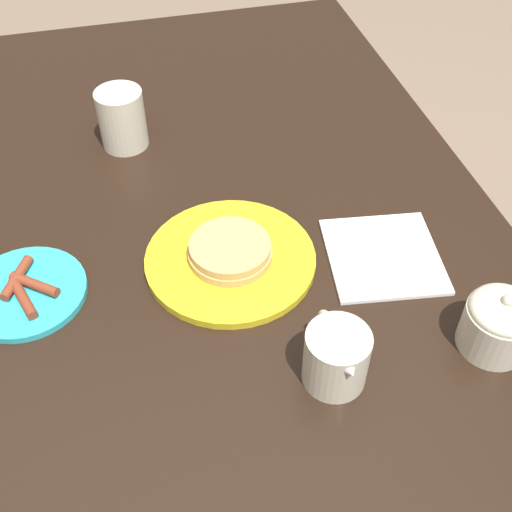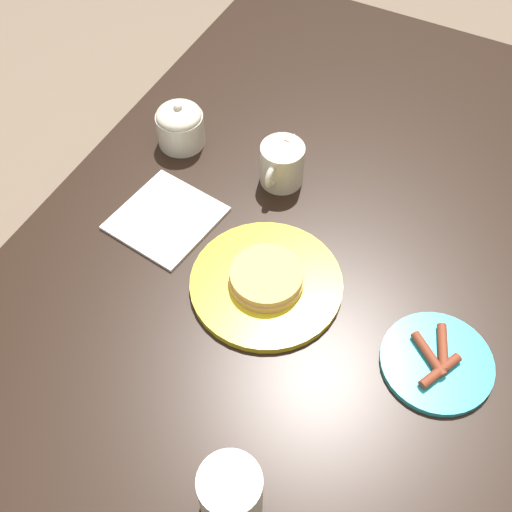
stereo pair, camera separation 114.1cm
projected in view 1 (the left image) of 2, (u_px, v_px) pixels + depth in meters
The scene contains 8 objects.
ground_plane at pixel (218, 501), 1.42m from camera, with size 8.00×8.00×0.00m, color #7A6651.
dining_table at pixel (199, 322), 0.96m from camera, with size 1.57×0.95×0.74m.
pancake_plate at pixel (230, 257), 0.90m from camera, with size 0.24×0.24×0.04m.
side_plate_bacon at pixel (25, 291), 0.86m from camera, with size 0.16×0.16×0.02m.
coffee_mug at pixel (122, 117), 1.07m from camera, with size 0.11×0.08×0.10m.
creamer_pitcher at pixel (336, 357), 0.74m from camera, with size 0.11×0.08×0.09m.
sugar_bowl at pixel (499, 322), 0.78m from camera, with size 0.09×0.09×0.09m.
napkin at pixel (383, 256), 0.91m from camera, with size 0.18×0.18×0.01m.
Camera 1 is at (-0.60, 0.06, 1.40)m, focal length 45.00 mm.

